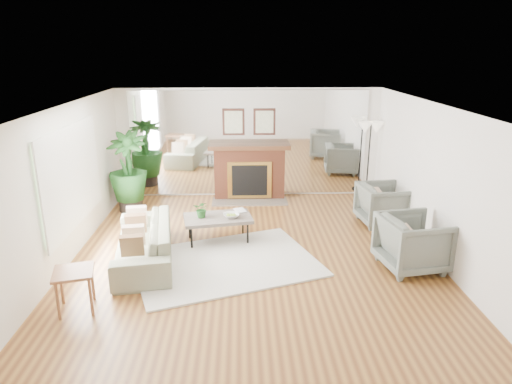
{
  "coord_description": "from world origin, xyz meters",
  "views": [
    {
      "loc": [
        -0.19,
        -6.87,
        3.36
      ],
      "look_at": [
        0.06,
        0.6,
        0.98
      ],
      "focal_mm": 32.0,
      "sensor_mm": 36.0,
      "label": 1
    }
  ],
  "objects_px": {
    "side_table": "(74,277)",
    "potted_ficus": "(128,169)",
    "coffee_table": "(218,219)",
    "armchair_back": "(383,204)",
    "floor_lamp": "(370,134)",
    "fireplace": "(249,170)",
    "armchair_front": "(413,243)",
    "sofa": "(143,242)"
  },
  "relations": [
    {
      "from": "side_table",
      "to": "potted_ficus",
      "type": "bearing_deg",
      "value": 92.43
    },
    {
      "from": "coffee_table",
      "to": "armchair_back",
      "type": "distance_m",
      "value": 3.31
    },
    {
      "from": "potted_ficus",
      "to": "floor_lamp",
      "type": "xyz_separation_m",
      "value": [
        5.27,
        0.61,
        0.61
      ]
    },
    {
      "from": "fireplace",
      "to": "armchair_front",
      "type": "bearing_deg",
      "value": -55.68
    },
    {
      "from": "armchair_front",
      "to": "side_table",
      "type": "distance_m",
      "value": 5.0
    },
    {
      "from": "coffee_table",
      "to": "side_table",
      "type": "relative_size",
      "value": 2.12
    },
    {
      "from": "armchair_front",
      "to": "floor_lamp",
      "type": "height_order",
      "value": "floor_lamp"
    },
    {
      "from": "armchair_front",
      "to": "potted_ficus",
      "type": "distance_m",
      "value": 5.84
    },
    {
      "from": "armchair_front",
      "to": "sofa",
      "type": "bearing_deg",
      "value": 74.48
    },
    {
      "from": "coffee_table",
      "to": "potted_ficus",
      "type": "distance_m",
      "value": 2.65
    },
    {
      "from": "armchair_front",
      "to": "floor_lamp",
      "type": "xyz_separation_m",
      "value": [
        0.21,
        3.49,
        1.09
      ]
    },
    {
      "from": "fireplace",
      "to": "potted_ficus",
      "type": "height_order",
      "value": "fireplace"
    },
    {
      "from": "fireplace",
      "to": "floor_lamp",
      "type": "height_order",
      "value": "fireplace"
    },
    {
      "from": "sofa",
      "to": "floor_lamp",
      "type": "xyz_separation_m",
      "value": [
        4.5,
        3.06,
        1.2
      ]
    },
    {
      "from": "fireplace",
      "to": "side_table",
      "type": "distance_m",
      "value": 5.27
    },
    {
      "from": "armchair_back",
      "to": "fireplace",
      "type": "bearing_deg",
      "value": 50.03
    },
    {
      "from": "coffee_table",
      "to": "fireplace",
      "type": "bearing_deg",
      "value": 76.17
    },
    {
      "from": "side_table",
      "to": "fireplace",
      "type": "bearing_deg",
      "value": 62.89
    },
    {
      "from": "side_table",
      "to": "potted_ficus",
      "type": "height_order",
      "value": "potted_ficus"
    },
    {
      "from": "armchair_back",
      "to": "floor_lamp",
      "type": "xyz_separation_m",
      "value": [
        0.1,
        1.56,
        1.12
      ]
    },
    {
      "from": "fireplace",
      "to": "side_table",
      "type": "relative_size",
      "value": 3.37
    },
    {
      "from": "coffee_table",
      "to": "sofa",
      "type": "height_order",
      "value": "sofa"
    },
    {
      "from": "armchair_back",
      "to": "floor_lamp",
      "type": "bearing_deg",
      "value": -10.16
    },
    {
      "from": "sofa",
      "to": "fireplace",
      "type": "bearing_deg",
      "value": 141.87
    },
    {
      "from": "armchair_front",
      "to": "floor_lamp",
      "type": "bearing_deg",
      "value": -13.16
    },
    {
      "from": "potted_ficus",
      "to": "floor_lamp",
      "type": "bearing_deg",
      "value": 6.62
    },
    {
      "from": "armchair_back",
      "to": "potted_ficus",
      "type": "relative_size",
      "value": 0.52
    },
    {
      "from": "armchair_back",
      "to": "potted_ficus",
      "type": "distance_m",
      "value": 5.28
    },
    {
      "from": "armchair_front",
      "to": "side_table",
      "type": "height_order",
      "value": "armchair_front"
    },
    {
      "from": "armchair_front",
      "to": "fireplace",
      "type": "bearing_deg",
      "value": 24.57
    },
    {
      "from": "side_table",
      "to": "floor_lamp",
      "type": "relative_size",
      "value": 0.34
    },
    {
      "from": "armchair_back",
      "to": "armchair_front",
      "type": "distance_m",
      "value": 1.93
    },
    {
      "from": "armchair_front",
      "to": "potted_ficus",
      "type": "xyz_separation_m",
      "value": [
        -5.06,
        2.88,
        0.48
      ]
    },
    {
      "from": "floor_lamp",
      "to": "potted_ficus",
      "type": "bearing_deg",
      "value": -173.38
    },
    {
      "from": "sofa",
      "to": "floor_lamp",
      "type": "bearing_deg",
      "value": 115.29
    },
    {
      "from": "potted_ficus",
      "to": "armchair_back",
      "type": "bearing_deg",
      "value": -10.41
    },
    {
      "from": "sofa",
      "to": "armchair_front",
      "type": "distance_m",
      "value": 4.32
    },
    {
      "from": "coffee_table",
      "to": "floor_lamp",
      "type": "height_order",
      "value": "floor_lamp"
    },
    {
      "from": "fireplace",
      "to": "potted_ficus",
      "type": "relative_size",
      "value": 1.2
    },
    {
      "from": "floor_lamp",
      "to": "fireplace",
      "type": "bearing_deg",
      "value": 176.63
    },
    {
      "from": "armchair_front",
      "to": "potted_ficus",
      "type": "bearing_deg",
      "value": 50.6
    },
    {
      "from": "sofa",
      "to": "armchair_back",
      "type": "xyz_separation_m",
      "value": [
        4.4,
        1.5,
        0.08
      ]
    }
  ]
}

